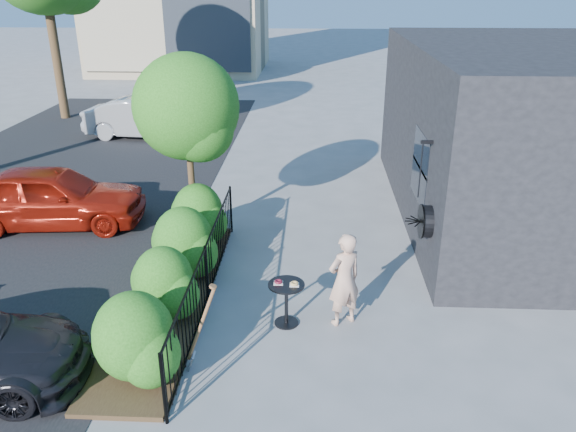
# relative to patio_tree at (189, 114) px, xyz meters

# --- Properties ---
(ground) EXTENTS (120.00, 120.00, 0.00)m
(ground) POSITION_rel_patio_tree_xyz_m (2.24, -2.76, -2.76)
(ground) COLOR gray
(ground) RESTS_ON ground
(shop_building) EXTENTS (6.22, 9.00, 4.00)m
(shop_building) POSITION_rel_patio_tree_xyz_m (7.73, 1.74, -0.76)
(shop_building) COLOR black
(shop_building) RESTS_ON ground
(fence) EXTENTS (0.05, 6.05, 1.10)m
(fence) POSITION_rel_patio_tree_xyz_m (0.74, -2.76, -2.20)
(fence) COLOR black
(fence) RESTS_ON ground
(planting_bed) EXTENTS (1.30, 6.00, 0.08)m
(planting_bed) POSITION_rel_patio_tree_xyz_m (0.04, -2.76, -2.72)
(planting_bed) COLOR #382616
(planting_bed) RESTS_ON ground
(shrubs) EXTENTS (1.10, 5.60, 1.24)m
(shrubs) POSITION_rel_patio_tree_xyz_m (0.14, -2.66, -2.06)
(shrubs) COLOR #1E5B14
(shrubs) RESTS_ON ground
(patio_tree) EXTENTS (2.20, 2.20, 3.94)m
(patio_tree) POSITION_rel_patio_tree_xyz_m (0.00, 0.00, 0.00)
(patio_tree) COLOR #3F2B19
(patio_tree) RESTS_ON ground
(cafe_table) EXTENTS (0.60, 0.60, 0.81)m
(cafe_table) POSITION_rel_patio_tree_xyz_m (2.17, -3.40, -2.24)
(cafe_table) COLOR black
(cafe_table) RESTS_ON ground
(woman) EXTENTS (0.71, 0.64, 1.63)m
(woman) POSITION_rel_patio_tree_xyz_m (3.11, -3.31, -1.95)
(woman) COLOR tan
(woman) RESTS_ON ground
(shovel) EXTENTS (0.50, 0.19, 1.45)m
(shovel) POSITION_rel_patio_tree_xyz_m (0.98, -4.63, -2.13)
(shovel) COLOR brown
(shovel) RESTS_ON ground
(car_red) EXTENTS (4.32, 2.05, 1.43)m
(car_red) POSITION_rel_patio_tree_xyz_m (-3.44, 0.43, -2.05)
(car_red) COLOR #9B1A0C
(car_red) RESTS_ON ground
(car_silver) EXTENTS (4.42, 1.87, 1.42)m
(car_silver) POSITION_rel_patio_tree_xyz_m (-3.49, 8.32, -2.06)
(car_silver) COLOR #A0A0A5
(car_silver) RESTS_ON ground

